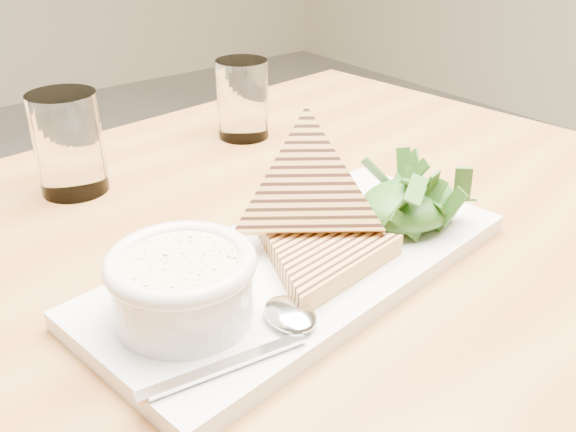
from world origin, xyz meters
TOP-DOWN VIEW (x-y plane):
  - table_top at (-0.18, -0.16)m, footprint 1.23×0.89m
  - table_leg_br at (0.35, 0.18)m, footprint 0.06×0.06m
  - platter at (-0.12, -0.21)m, footprint 0.41×0.23m
  - soup_bowl at (-0.25, -0.23)m, footprint 0.10×0.10m
  - soup at (-0.25, -0.23)m, footprint 0.09×0.09m
  - bowl_rim at (-0.25, -0.23)m, footprint 0.11×0.11m
  - sandwich_flat at (-0.12, -0.23)m, footprint 0.17×0.17m
  - sandwich_lean at (-0.10, -0.19)m, footprint 0.22×0.22m
  - salad_base at (-0.00, -0.23)m, footprint 0.10×0.08m
  - arugula_pile at (-0.00, -0.23)m, footprint 0.11×0.10m
  - spoon_bowl at (-0.19, -0.28)m, footprint 0.04×0.05m
  - spoon_handle at (-0.25, -0.29)m, footprint 0.12×0.03m
  - glass_near at (-0.21, 0.08)m, footprint 0.07×0.07m
  - glass_far at (0.03, 0.10)m, footprint 0.07×0.07m

SIDE VIEW (x-z plane):
  - table_leg_br at x=0.35m, z-range 0.00..0.74m
  - table_top at x=-0.18m, z-range 0.74..0.78m
  - platter at x=-0.12m, z-range 0.78..0.79m
  - spoon_handle at x=-0.25m, z-range 0.79..0.80m
  - spoon_bowl at x=-0.19m, z-range 0.79..0.80m
  - sandwich_flat at x=-0.12m, z-range 0.79..0.81m
  - salad_base at x=0.00m, z-range 0.79..0.83m
  - soup_bowl at x=-0.25m, z-range 0.79..0.83m
  - arugula_pile at x=0.00m, z-range 0.79..0.85m
  - glass_far at x=0.03m, z-range 0.78..0.88m
  - glass_near at x=-0.21m, z-range 0.78..0.89m
  - soup at x=-0.25m, z-range 0.83..0.84m
  - bowl_rim at x=-0.25m, z-range 0.83..0.85m
  - sandwich_lean at x=-0.10m, z-range 0.76..0.93m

